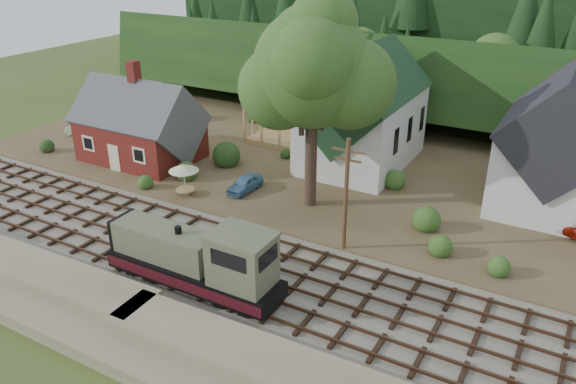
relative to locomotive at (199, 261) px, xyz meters
The scene contains 17 objects.
ground 3.87m from the locomotive, 114.76° to the left, with size 140.00×140.00×0.00m, color #384C1E.
embankment 6.01m from the locomotive, 104.13° to the right, with size 64.00×5.00×1.60m, color #7F7259.
railroad_bed 3.83m from the locomotive, 114.76° to the left, with size 64.00×11.00×0.16m, color #726B5B.
village_flat 21.13m from the locomotive, 93.77° to the left, with size 64.00×26.00×0.30m, color brown.
hillside 45.07m from the locomotive, 91.76° to the left, with size 70.00×28.00×8.00m, color #1E3F19.
ridge 61.05m from the locomotive, 91.30° to the left, with size 80.00×20.00×12.00m, color black.
depot 22.35m from the locomotive, 141.15° to the left, with size 10.80×7.41×9.00m.
church 22.91m from the locomotive, 88.44° to the left, with size 8.40×15.17×13.00m.
farmhouse 27.72m from the locomotive, 52.94° to the left, with size 8.40×10.80×10.60m.
timber_frame 26.10m from the locomotive, 106.45° to the left, with size 8.20×6.20×6.99m.
lattice_tower 32.86m from the locomotive, 103.40° to the left, with size 3.20×3.20×12.12m.
big_tree 15.47m from the locomotive, 86.58° to the left, with size 10.90×8.40×14.70m.
telegraph_pole_near 10.19m from the locomotive, 55.60° to the left, with size 2.20×0.28×8.00m.
locomotive is the anchor object (origin of this frame).
car_blue 13.59m from the locomotive, 112.10° to the left, with size 1.47×3.66×1.25m, color #538CB3.
car_green 31.45m from the locomotive, 150.60° to the left, with size 1.13×3.23×1.06m, color #95B980.
patio_set 13.01m from the locomotive, 132.70° to the left, with size 2.36×2.36×2.63m.
Camera 1 is at (19.68, -24.78, 19.45)m, focal length 35.00 mm.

